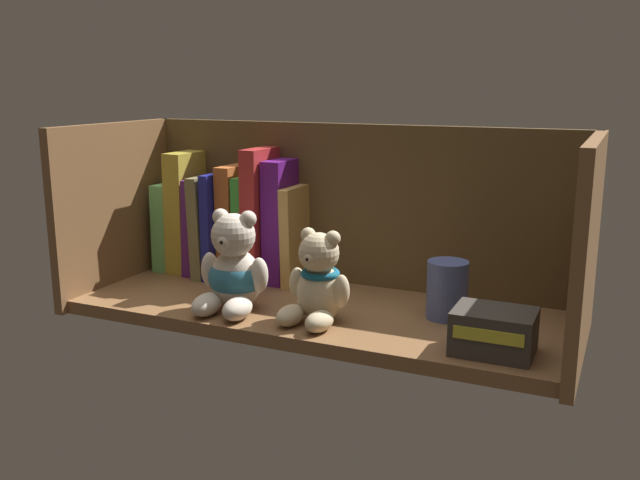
% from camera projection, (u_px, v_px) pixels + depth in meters
% --- Properties ---
extents(shelf_board, '(0.73, 0.27, 0.02)m').
position_uv_depth(shelf_board, '(317.00, 313.00, 1.06)').
color(shelf_board, brown).
rests_on(shelf_board, ground).
extents(shelf_back_panel, '(0.76, 0.01, 0.29)m').
position_uv_depth(shelf_back_panel, '(353.00, 211.00, 1.16)').
color(shelf_back_panel, brown).
rests_on(shelf_back_panel, ground).
extents(shelf_side_panel_left, '(0.02, 0.30, 0.29)m').
position_uv_depth(shelf_side_panel_left, '(117.00, 208.00, 1.18)').
color(shelf_side_panel_left, brown).
rests_on(shelf_side_panel_left, ground).
extents(shelf_side_panel_right, '(0.02, 0.30, 0.29)m').
position_uv_depth(shelf_side_panel_right, '(586.00, 252.00, 0.88)').
color(shelf_side_panel_right, brown).
rests_on(shelf_side_panel_right, ground).
extents(book_0, '(0.03, 0.10, 0.16)m').
position_uv_depth(book_0, '(175.00, 225.00, 1.27)').
color(book_0, '#6FC86D').
rests_on(book_0, shelf_board).
extents(book_1, '(0.04, 0.11, 0.21)m').
position_uv_depth(book_1, '(190.00, 211.00, 1.25)').
color(book_1, gold).
rests_on(book_1, shelf_board).
extents(book_2, '(0.03, 0.12, 0.17)m').
position_uv_depth(book_2, '(205.00, 224.00, 1.24)').
color(book_2, '#5A2076').
rests_on(book_2, shelf_board).
extents(book_3, '(0.03, 0.15, 0.18)m').
position_uv_depth(book_3, '(216.00, 223.00, 1.23)').
color(book_3, olive).
rests_on(book_3, shelf_board).
extents(book_4, '(0.02, 0.14, 0.18)m').
position_uv_depth(book_4, '(227.00, 223.00, 1.22)').
color(book_4, navy).
rests_on(book_4, shelf_board).
extents(book_5, '(0.03, 0.11, 0.19)m').
position_uv_depth(book_5, '(239.00, 220.00, 1.21)').
color(book_5, '#B25926').
rests_on(book_5, shelf_board).
extents(book_6, '(0.02, 0.11, 0.18)m').
position_uv_depth(book_6, '(252.00, 226.00, 1.20)').
color(book_6, green).
rests_on(book_6, shelf_board).
extents(book_7, '(0.03, 0.13, 0.23)m').
position_uv_depth(book_7, '(265.00, 214.00, 1.19)').
color(book_7, '#AF2929').
rests_on(book_7, shelf_board).
extents(book_8, '(0.03, 0.10, 0.21)m').
position_uv_depth(book_8, '(283.00, 221.00, 1.18)').
color(book_8, '#581677').
rests_on(book_8, shelf_board).
extents(book_9, '(0.02, 0.11, 0.16)m').
position_uv_depth(book_9, '(299.00, 235.00, 1.17)').
color(book_9, tan).
rests_on(book_9, shelf_board).
extents(teddy_bear_larger, '(0.11, 0.11, 0.15)m').
position_uv_depth(teddy_bear_larger, '(234.00, 271.00, 1.03)').
color(teddy_bear_larger, beige).
rests_on(teddy_bear_larger, shelf_board).
extents(teddy_bear_smaller, '(0.10, 0.10, 0.13)m').
position_uv_depth(teddy_bear_smaller, '(318.00, 283.00, 0.98)').
color(teddy_bear_smaller, beige).
rests_on(teddy_bear_smaller, shelf_board).
extents(pillar_candle, '(0.06, 0.06, 0.08)m').
position_uv_depth(pillar_candle, '(447.00, 290.00, 1.00)').
color(pillar_candle, '#4C5B99').
rests_on(pillar_candle, shelf_board).
extents(small_product_box, '(0.10, 0.08, 0.06)m').
position_uv_depth(small_product_box, '(494.00, 332.00, 0.87)').
color(small_product_box, '#38332D').
rests_on(small_product_box, shelf_board).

